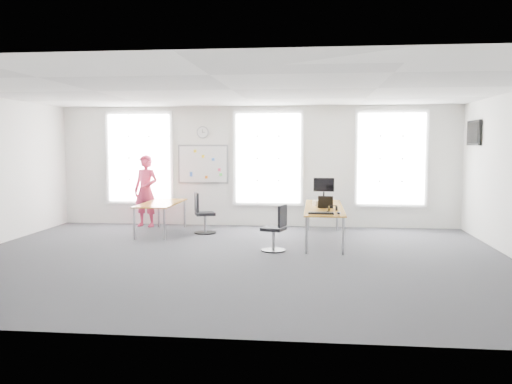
# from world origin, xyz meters

# --- Properties ---
(floor) EXTENTS (10.00, 10.00, 0.00)m
(floor) POSITION_xyz_m (0.00, 0.00, 0.00)
(floor) COLOR #2D2C32
(floor) RESTS_ON ground
(ceiling) EXTENTS (10.00, 10.00, 0.00)m
(ceiling) POSITION_xyz_m (0.00, 0.00, 3.00)
(ceiling) COLOR white
(ceiling) RESTS_ON ground
(wall_back) EXTENTS (10.00, 0.00, 10.00)m
(wall_back) POSITION_xyz_m (0.00, 4.00, 1.50)
(wall_back) COLOR white
(wall_back) RESTS_ON ground
(wall_front) EXTENTS (10.00, 0.00, 10.00)m
(wall_front) POSITION_xyz_m (0.00, -4.00, 1.50)
(wall_front) COLOR white
(wall_front) RESTS_ON ground
(window_left) EXTENTS (1.60, 0.06, 2.20)m
(window_left) POSITION_xyz_m (-3.00, 3.97, 1.70)
(window_left) COLOR silver
(window_left) RESTS_ON wall_back
(window_mid) EXTENTS (1.60, 0.06, 2.20)m
(window_mid) POSITION_xyz_m (0.30, 3.97, 1.70)
(window_mid) COLOR silver
(window_mid) RESTS_ON wall_back
(window_right) EXTENTS (1.60, 0.06, 2.20)m
(window_right) POSITION_xyz_m (3.30, 3.97, 1.70)
(window_right) COLOR silver
(window_right) RESTS_ON wall_back
(desk_right) EXTENTS (0.80, 2.99, 0.73)m
(desk_right) POSITION_xyz_m (1.66, 2.01, 0.68)
(desk_right) COLOR #AF792E
(desk_right) RESTS_ON ground
(desk_left) EXTENTS (0.78, 1.95, 0.71)m
(desk_left) POSITION_xyz_m (-2.06, 2.63, 0.65)
(desk_left) COLOR #AF792E
(desk_left) RESTS_ON ground
(chair_right) EXTENTS (0.51, 0.50, 0.89)m
(chair_right) POSITION_xyz_m (0.73, 0.77, 0.39)
(chair_right) COLOR black
(chair_right) RESTS_ON ground
(chair_left) EXTENTS (0.55, 0.55, 0.94)m
(chair_left) POSITION_xyz_m (-1.10, 2.68, 0.41)
(chair_left) COLOR black
(chair_left) RESTS_ON ground
(person) EXTENTS (0.75, 0.59, 1.79)m
(person) POSITION_xyz_m (-2.72, 3.58, 0.89)
(person) COLOR #C93053
(person) RESTS_ON ground
(whiteboard) EXTENTS (1.20, 0.03, 0.90)m
(whiteboard) POSITION_xyz_m (-1.35, 3.97, 1.55)
(whiteboard) COLOR white
(whiteboard) RESTS_ON wall_back
(wall_clock) EXTENTS (0.30, 0.04, 0.30)m
(wall_clock) POSITION_xyz_m (-1.35, 3.97, 2.35)
(wall_clock) COLOR gray
(wall_clock) RESTS_ON wall_back
(tv) EXTENTS (0.06, 0.90, 0.55)m
(tv) POSITION_xyz_m (4.95, 3.00, 2.30)
(tv) COLOR black
(tv) RESTS_ON wall_right
(keyboard) EXTENTS (0.49, 0.18, 0.02)m
(keyboard) POSITION_xyz_m (1.59, 0.82, 0.74)
(keyboard) COLOR black
(keyboard) RESTS_ON desk_right
(mouse) EXTENTS (0.11, 0.14, 0.05)m
(mouse) POSITION_xyz_m (1.91, 0.80, 0.75)
(mouse) COLOR black
(mouse) RESTS_ON desk_right
(lens_cap) EXTENTS (0.08, 0.08, 0.01)m
(lens_cap) POSITION_xyz_m (1.72, 1.20, 0.73)
(lens_cap) COLOR black
(lens_cap) RESTS_ON desk_right
(headphones) EXTENTS (0.19, 0.10, 0.11)m
(headphones) POSITION_xyz_m (1.81, 1.34, 0.78)
(headphones) COLOR black
(headphones) RESTS_ON desk_right
(laptop_sleeve) EXTENTS (0.32, 0.20, 0.25)m
(laptop_sleeve) POSITION_xyz_m (1.68, 1.72, 0.85)
(laptop_sleeve) COLOR black
(laptop_sleeve) RESTS_ON desk_right
(paper_stack) EXTENTS (0.40, 0.34, 0.12)m
(paper_stack) POSITION_xyz_m (1.61, 2.24, 0.79)
(paper_stack) COLOR beige
(paper_stack) RESTS_ON desk_right
(monitor) EXTENTS (0.48, 0.20, 0.54)m
(monitor) POSITION_xyz_m (1.67, 3.29, 1.05)
(monitor) COLOR black
(monitor) RESTS_ON desk_right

